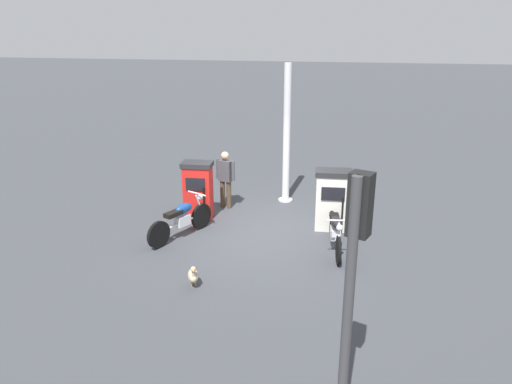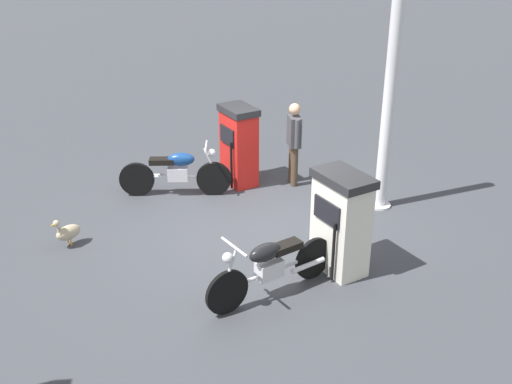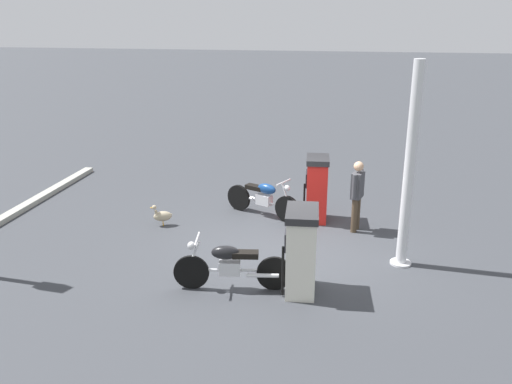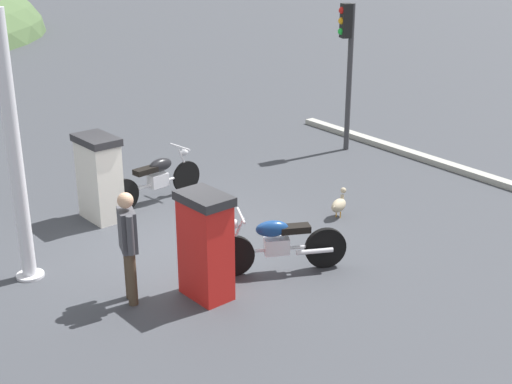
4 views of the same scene
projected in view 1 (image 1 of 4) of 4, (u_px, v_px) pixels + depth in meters
ground_plane at (259, 232)px, 11.64m from camera, size 120.00×120.00×0.00m
fuel_pump_near at (198, 190)px, 12.24m from camera, size 0.56×0.80×1.49m
fuel_pump_far at (332, 199)px, 11.59m from camera, size 0.60×0.90×1.48m
motorcycle_near_pump at (182, 219)px, 11.21m from camera, size 1.86×0.97×0.95m
motorcycle_far_pump at (336, 230)px, 10.56m from camera, size 2.02×0.56×0.94m
attendant_person at (225, 176)px, 12.94m from camera, size 0.29×0.57×1.57m
wandering_duck at (193, 275)px, 9.12m from camera, size 0.49×0.34×0.50m
roadside_traffic_light at (354, 261)px, 5.32m from camera, size 0.40×0.30×3.24m
canopy_support_pole at (287, 137)px, 13.15m from camera, size 0.40×0.40×3.80m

